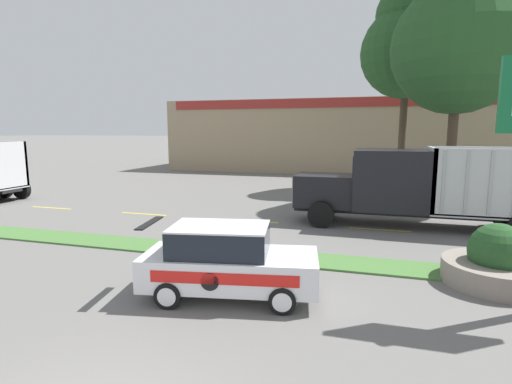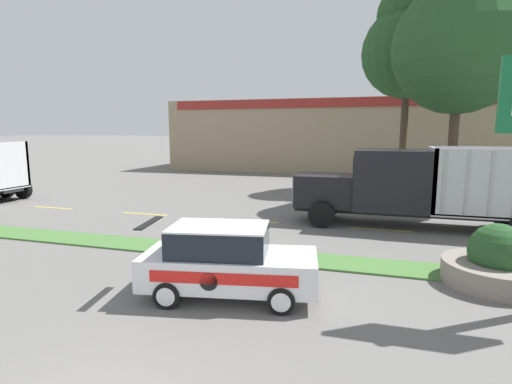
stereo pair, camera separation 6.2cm
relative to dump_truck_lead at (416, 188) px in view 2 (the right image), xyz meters
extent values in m
cube|color=#477538|center=(-5.08, -5.60, -1.58)|extent=(120.00, 1.43, 0.06)
cube|color=yellow|center=(-17.51, -0.89, -1.61)|extent=(2.40, 0.14, 0.01)
cube|color=yellow|center=(-12.11, -0.89, -1.61)|extent=(2.40, 0.14, 0.01)
cube|color=yellow|center=(-6.71, -0.89, -1.61)|extent=(2.40, 0.14, 0.01)
cube|color=yellow|center=(-1.31, -0.89, -1.61)|extent=(2.40, 0.14, 0.01)
cube|color=black|center=(0.92, 0.00, -0.99)|extent=(11.58, 1.36, 0.18)
cube|color=black|center=(-3.65, 0.00, -0.22)|extent=(2.45, 2.02, 1.35)
cube|color=#B7B7BC|center=(-4.90, 0.00, -0.22)|extent=(0.06, 1.73, 1.14)
cube|color=black|center=(-0.98, 0.00, 0.33)|extent=(2.89, 2.47, 2.45)
cube|color=black|center=(-2.44, 0.00, 0.76)|extent=(0.04, 2.10, 1.10)
cylinder|color=silver|center=(0.57, -0.80, 1.01)|extent=(0.14, 0.14, 1.36)
cube|color=#B7B7BC|center=(0.55, 0.00, 0.42)|extent=(0.16, 2.47, 2.52)
cube|color=#B7B7BC|center=(3.59, 1.16, 0.42)|extent=(6.24, 0.16, 2.52)
cube|color=#A3A3A8|center=(0.86, -1.25, 0.42)|extent=(0.10, 0.04, 2.39)
cube|color=#A3A3A8|center=(1.64, -1.25, 0.42)|extent=(0.10, 0.04, 2.39)
cube|color=#A3A3A8|center=(2.42, -1.25, 0.42)|extent=(0.10, 0.04, 2.39)
cylinder|color=black|center=(-3.65, -1.21, -1.08)|extent=(1.07, 0.30, 1.07)
cylinder|color=black|center=(-3.65, 1.22, -1.08)|extent=(1.07, 0.30, 1.07)
cylinder|color=black|center=(3.61, 1.22, -1.08)|extent=(1.07, 0.30, 1.07)
cube|color=silver|center=(-20.85, -0.17, 0.46)|extent=(0.16, 2.33, 2.55)
cylinder|color=black|center=(-21.37, 0.98, -1.06)|extent=(1.11, 0.30, 1.11)
cylinder|color=black|center=(-22.66, 0.98, -1.06)|extent=(1.11, 0.30, 1.11)
cube|color=white|center=(-4.84, -8.73, -0.93)|extent=(4.34, 2.42, 0.75)
cube|color=black|center=(-5.08, -8.77, -0.24)|extent=(2.49, 1.90, 0.63)
cube|color=white|center=(-5.08, -8.77, 0.09)|extent=(2.49, 1.90, 0.04)
cube|color=black|center=(-6.76, -9.07, 0.13)|extent=(0.44, 1.40, 0.03)
cube|color=red|center=(-4.69, -9.59, -0.86)|extent=(3.24, 0.58, 0.26)
cylinder|color=black|center=(-4.99, -9.65, -0.93)|extent=(0.41, 0.08, 0.41)
cylinder|color=black|center=(-3.44, -9.32, -1.31)|extent=(0.63, 0.30, 0.60)
cylinder|color=silver|center=(-3.42, -9.42, -1.31)|extent=(0.42, 0.09, 0.42)
cylinder|color=black|center=(-3.73, -7.69, -1.31)|extent=(0.63, 0.30, 0.60)
cylinder|color=silver|center=(-3.75, -7.59, -1.31)|extent=(0.42, 0.09, 0.42)
cylinder|color=black|center=(-5.95, -9.76, -1.31)|extent=(0.63, 0.30, 0.60)
cylinder|color=silver|center=(-5.93, -9.87, -1.31)|extent=(0.42, 0.09, 0.42)
cylinder|color=black|center=(-6.24, -8.13, -1.31)|extent=(0.63, 0.30, 0.60)
cylinder|color=silver|center=(-6.26, -8.03, -1.31)|extent=(0.42, 0.09, 0.42)
cylinder|color=gray|center=(1.49, -6.09, -1.32)|extent=(2.63, 2.63, 0.59)
sphere|color=#234C23|center=(1.49, -6.09, -0.73)|extent=(1.45, 1.45, 1.45)
cube|color=#9E896B|center=(-0.79, 24.85, 1.81)|extent=(41.43, 12.00, 6.83)
cube|color=maroon|center=(-0.79, 18.80, 4.77)|extent=(39.36, 0.10, 0.80)
cylinder|color=#473828|center=(2.28, 6.10, 1.54)|extent=(0.50, 0.50, 6.30)
sphere|color=#234C23|center=(2.28, 6.10, 6.55)|extent=(6.77, 6.77, 6.77)
cylinder|color=#473828|center=(0.10, 11.18, 2.05)|extent=(0.48, 0.48, 7.32)
sphere|color=#234C23|center=(0.10, 11.18, 7.32)|extent=(5.87, 5.87, 5.87)
sphere|color=#234C23|center=(0.10, 11.18, 9.67)|extent=(4.11, 4.11, 4.11)
camera|label=1|loc=(-1.69, -17.30, 2.31)|focal=28.00mm
camera|label=2|loc=(-1.63, -17.28, 2.31)|focal=28.00mm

